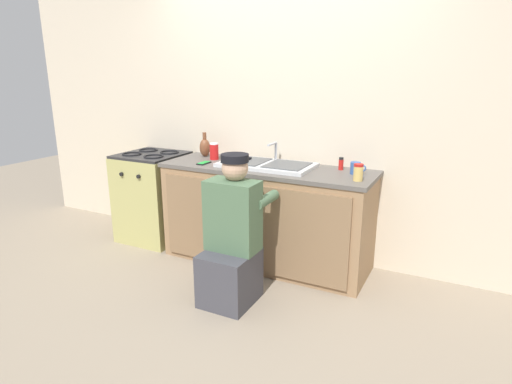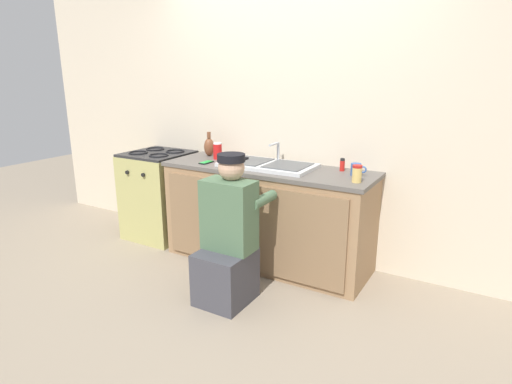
{
  "view_description": "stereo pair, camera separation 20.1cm",
  "coord_description": "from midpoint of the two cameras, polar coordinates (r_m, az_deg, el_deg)",
  "views": [
    {
      "loc": [
        1.54,
        -2.93,
        1.67
      ],
      "look_at": [
        0.0,
        0.1,
        0.7
      ],
      "focal_mm": 30.0,
      "sensor_mm": 36.0,
      "label": 1
    },
    {
      "loc": [
        1.71,
        -2.83,
        1.67
      ],
      "look_at": [
        0.0,
        0.1,
        0.7
      ],
      "focal_mm": 30.0,
      "sensor_mm": 36.0,
      "label": 2
    }
  ],
  "objects": [
    {
      "name": "ground_plane",
      "position": [
        3.71,
        -2.29,
        -10.87
      ],
      "size": [
        12.0,
        12.0,
        0.0
      ],
      "primitive_type": "plane",
      "color": "gray"
    },
    {
      "name": "back_wall",
      "position": [
        3.91,
        2.21,
        9.74
      ],
      "size": [
        6.0,
        0.1,
        2.5
      ],
      "primitive_type": "cube",
      "color": "beige",
      "rests_on": "ground_plane"
    },
    {
      "name": "counter_cabinet",
      "position": [
        3.78,
        -0.21,
        -3.39
      ],
      "size": [
        1.81,
        0.62,
        0.84
      ],
      "color": "#997551",
      "rests_on": "ground_plane"
    },
    {
      "name": "countertop",
      "position": [
        3.66,
        -0.15,
        3.13
      ],
      "size": [
        1.85,
        0.62,
        0.03
      ],
      "primitive_type": "cube",
      "color": "#5B5651",
      "rests_on": "counter_cabinet"
    },
    {
      "name": "sink_double_basin",
      "position": [
        3.66,
        -0.14,
        3.69
      ],
      "size": [
        0.8,
        0.44,
        0.19
      ],
      "color": "silver",
      "rests_on": "countertop"
    },
    {
      "name": "stove_range",
      "position": [
        4.47,
        -14.73,
        -0.56
      ],
      "size": [
        0.6,
        0.62,
        0.89
      ],
      "color": "tan",
      "rests_on": "ground_plane"
    },
    {
      "name": "plumber_person",
      "position": [
        3.15,
        -5.08,
        -6.73
      ],
      "size": [
        0.42,
        0.61,
        1.1
      ],
      "color": "#3F3F47",
      "rests_on": "ground_plane"
    },
    {
      "name": "coffee_mug",
      "position": [
        3.46,
        11.55,
        3.14
      ],
      "size": [
        0.13,
        0.08,
        0.09
      ],
      "color": "#335699",
      "rests_on": "countertop"
    },
    {
      "name": "soda_cup_red",
      "position": [
        3.98,
        -7.05,
        5.39
      ],
      "size": [
        0.08,
        0.08,
        0.15
      ],
      "color": "red",
      "rests_on": "countertop"
    },
    {
      "name": "condiment_jar",
      "position": [
        3.24,
        11.76,
        2.57
      ],
      "size": [
        0.07,
        0.07,
        0.13
      ],
      "color": "#DBB760",
      "rests_on": "countertop"
    },
    {
      "name": "cell_phone",
      "position": [
        3.82,
        -8.47,
        3.83
      ],
      "size": [
        0.07,
        0.14,
        0.01
      ],
      "color": "black",
      "rests_on": "countertop"
    },
    {
      "name": "spice_bottle_red",
      "position": [
        3.59,
        9.7,
        3.73
      ],
      "size": [
        0.04,
        0.04,
        0.1
      ],
      "color": "red",
      "rests_on": "countertop"
    },
    {
      "name": "vase_decorative",
      "position": [
        4.13,
        -8.23,
        5.94
      ],
      "size": [
        0.1,
        0.1,
        0.23
      ],
      "color": "brown",
      "rests_on": "countertop"
    }
  ]
}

